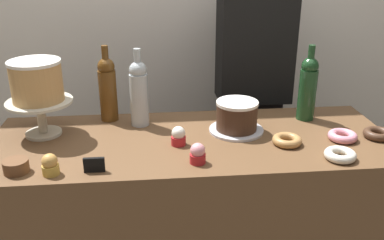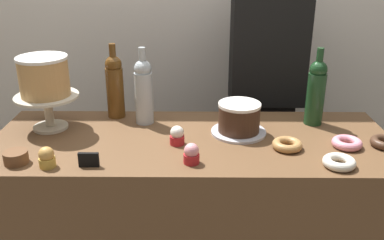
% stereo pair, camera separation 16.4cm
% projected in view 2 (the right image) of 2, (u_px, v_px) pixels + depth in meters
% --- Properties ---
extents(back_wall, '(6.00, 0.05, 2.60)m').
position_uv_depth(back_wall, '(194.00, 2.00, 2.32)').
color(back_wall, silver).
rests_on(back_wall, ground_plane).
extents(display_counter, '(1.57, 0.60, 0.88)m').
position_uv_depth(display_counter, '(192.00, 232.00, 1.83)').
color(display_counter, brown).
rests_on(display_counter, ground_plane).
extents(cake_stand_pedestal, '(0.26, 0.26, 0.14)m').
position_uv_depth(cake_stand_pedestal, '(48.00, 106.00, 1.73)').
color(cake_stand_pedestal, beige).
rests_on(cake_stand_pedestal, display_counter).
extents(white_layer_cake, '(0.20, 0.20, 0.16)m').
position_uv_depth(white_layer_cake, '(44.00, 76.00, 1.68)').
color(white_layer_cake, tan).
rests_on(white_layer_cake, cake_stand_pedestal).
extents(silver_serving_platter, '(0.22, 0.22, 0.01)m').
position_uv_depth(silver_serving_platter, '(238.00, 132.00, 1.72)').
color(silver_serving_platter, silver).
rests_on(silver_serving_platter, display_counter).
extents(chocolate_round_cake, '(0.17, 0.17, 0.12)m').
position_uv_depth(chocolate_round_cake, '(239.00, 117.00, 1.70)').
color(chocolate_round_cake, '#3D2619').
rests_on(chocolate_round_cake, silver_serving_platter).
extents(wine_bottle_amber, '(0.08, 0.08, 0.33)m').
position_uv_depth(wine_bottle_amber, '(115.00, 85.00, 1.84)').
color(wine_bottle_amber, '#5B3814').
rests_on(wine_bottle_amber, display_counter).
extents(wine_bottle_clear, '(0.08, 0.08, 0.33)m').
position_uv_depth(wine_bottle_clear, '(144.00, 90.00, 1.77)').
color(wine_bottle_clear, '#B2BCC1').
rests_on(wine_bottle_clear, display_counter).
extents(wine_bottle_green, '(0.08, 0.08, 0.33)m').
position_uv_depth(wine_bottle_green, '(316.00, 91.00, 1.76)').
color(wine_bottle_green, '#193D1E').
rests_on(wine_bottle_green, display_counter).
extents(cupcake_caramel, '(0.06, 0.06, 0.07)m').
position_uv_depth(cupcake_caramel, '(47.00, 158.00, 1.44)').
color(cupcake_caramel, gold).
rests_on(cupcake_caramel, display_counter).
extents(cupcake_strawberry, '(0.06, 0.06, 0.07)m').
position_uv_depth(cupcake_strawberry, '(190.00, 154.00, 1.47)').
color(cupcake_strawberry, red).
rests_on(cupcake_strawberry, display_counter).
extents(cupcake_vanilla, '(0.06, 0.06, 0.07)m').
position_uv_depth(cupcake_vanilla, '(177.00, 136.00, 1.61)').
color(cupcake_vanilla, red).
rests_on(cupcake_vanilla, display_counter).
extents(donut_maple, '(0.11, 0.11, 0.03)m').
position_uv_depth(donut_maple, '(287.00, 145.00, 1.58)').
color(donut_maple, '#B27F47').
rests_on(donut_maple, display_counter).
extents(donut_sugar, '(0.11, 0.11, 0.03)m').
position_uv_depth(donut_sugar, '(339.00, 162.00, 1.45)').
color(donut_sugar, silver).
rests_on(donut_sugar, display_counter).
extents(donut_pink, '(0.11, 0.11, 0.03)m').
position_uv_depth(donut_pink, '(347.00, 143.00, 1.60)').
color(donut_pink, pink).
rests_on(donut_pink, display_counter).
extents(cookie_stack, '(0.08, 0.08, 0.04)m').
position_uv_depth(cookie_stack, '(16.00, 157.00, 1.47)').
color(cookie_stack, brown).
rests_on(cookie_stack, display_counter).
extents(price_sign_chalkboard, '(0.07, 0.01, 0.05)m').
position_uv_depth(price_sign_chalkboard, '(89.00, 160.00, 1.45)').
color(price_sign_chalkboard, black).
rests_on(price_sign_chalkboard, display_counter).
extents(barista_figure, '(0.36, 0.22, 1.60)m').
position_uv_depth(barista_figure, '(264.00, 102.00, 2.18)').
color(barista_figure, black).
rests_on(barista_figure, ground_plane).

